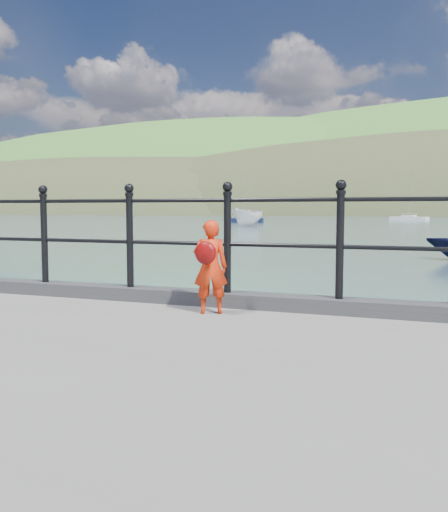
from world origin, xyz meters
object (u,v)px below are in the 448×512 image
at_px(child, 210,266).
at_px(sailboat_deep, 409,219).
at_px(railing, 177,230).
at_px(launch_white, 248,218).
at_px(sailboat_left, 245,220).

relative_size(child, sailboat_deep, 0.10).
xyz_separation_m(railing, child, (0.58, -0.45, -0.34)).
height_order(railing, child, railing).
distance_m(child, sailboat_deep, 97.88).
xyz_separation_m(child, launch_white, (-16.96, 54.21, -0.40)).
height_order(child, sailboat_left, sailboat_left).
bearing_deg(railing, child, -38.12).
bearing_deg(sailboat_left, launch_white, -76.77).
relative_size(railing, sailboat_left, 2.37).
bearing_deg(launch_white, child, -59.69).
height_order(railing, launch_white, railing).
bearing_deg(railing, sailboat_deep, 89.97).
distance_m(launch_white, sailboat_left, 19.85).
xyz_separation_m(railing, sailboat_left, (-22.76, 72.53, -1.48)).
bearing_deg(sailboat_deep, sailboat_left, -112.21).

